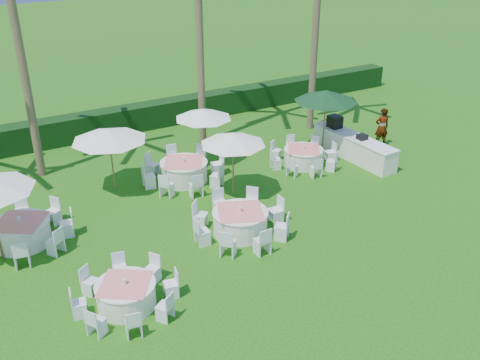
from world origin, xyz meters
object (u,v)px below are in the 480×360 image
object	(u,v)px
umbrella_c	(109,135)
buffet_table	(353,146)
umbrella_green	(326,96)
staff_person	(382,127)
banquet_table_a	(126,294)
banquet_table_b	(240,221)
banquet_table_d	(22,232)
banquet_table_e	(184,171)
umbrella_d	(203,114)
banquet_table_f	(303,156)
umbrella_b	(233,139)

from	to	relation	value
umbrella_c	buffet_table	distance (m)	10.24
umbrella_green	staff_person	world-z (taller)	umbrella_green
banquet_table_a	buffet_table	distance (m)	12.61
banquet_table_b	buffet_table	world-z (taller)	buffet_table
umbrella_c	banquet_table_b	bearing A→B (deg)	-63.16
banquet_table_d	buffet_table	xyz separation A→B (m)	(13.57, -0.06, 0.12)
banquet_table_e	umbrella_c	world-z (taller)	umbrella_c
banquet_table_d	umbrella_d	world-z (taller)	umbrella_d
banquet_table_b	staff_person	distance (m)	9.80
banquet_table_b	umbrella_c	world-z (taller)	umbrella_c
banquet_table_a	umbrella_c	size ratio (longest dim) A/B	1.02
banquet_table_a	umbrella_d	xyz separation A→B (m)	(6.03, 7.32, 1.79)
banquet_table_f	umbrella_d	bearing A→B (deg)	145.84
banquet_table_d	buffet_table	distance (m)	13.57
banquet_table_a	umbrella_d	distance (m)	9.65
umbrella_green	umbrella_c	bearing A→B (deg)	173.48
banquet_table_a	banquet_table_f	size ratio (longest dim) A/B	0.98
umbrella_b	umbrella_green	world-z (taller)	umbrella_green
banquet_table_e	umbrella_b	bearing A→B (deg)	-63.12
banquet_table_b	umbrella_b	xyz separation A→B (m)	(1.09, 2.38, 1.87)
banquet_table_d	banquet_table_e	world-z (taller)	banquet_table_e
umbrella_green	banquet_table_d	bearing A→B (deg)	-175.15
staff_person	umbrella_green	bearing A→B (deg)	1.75
umbrella_c	banquet_table_d	bearing A→B (deg)	-150.12
banquet_table_a	banquet_table_d	distance (m)	4.94
banquet_table_e	banquet_table_b	bearing A→B (deg)	-90.57
banquet_table_b	buffet_table	size ratio (longest dim) A/B	0.74
banquet_table_a	buffet_table	bearing A→B (deg)	21.11
buffet_table	staff_person	size ratio (longest dim) A/B	2.42
banquet_table_b	banquet_table_e	world-z (taller)	banquet_table_e
banquet_table_a	staff_person	size ratio (longest dim) A/B	1.57
banquet_table_d	umbrella_green	xyz separation A→B (m)	(12.85, 1.09, 2.14)
banquet_table_d	umbrella_b	distance (m)	7.63
umbrella_d	staff_person	xyz separation A→B (m)	(7.68, -2.42, -1.26)
umbrella_b	buffet_table	bearing A→B (deg)	4.60
banquet_table_d	banquet_table_a	bearing A→B (deg)	-68.50
banquet_table_e	umbrella_c	size ratio (longest dim) A/B	1.18
banquet_table_d	umbrella_c	bearing A→B (deg)	29.88
banquet_table_f	umbrella_b	distance (m)	4.45
umbrella_green	banquet_table_f	bearing A→B (deg)	-155.88
banquet_table_d	banquet_table_f	world-z (taller)	banquet_table_d
banquet_table_e	banquet_table_d	bearing A→B (deg)	-166.55
banquet_table_a	umbrella_green	distance (m)	12.61
buffet_table	staff_person	distance (m)	2.02
banquet_table_e	staff_person	world-z (taller)	staff_person
banquet_table_f	umbrella_d	world-z (taller)	umbrella_d
banquet_table_d	staff_person	xyz separation A→B (m)	(15.52, 0.30, 0.48)
banquet_table_f	buffet_table	bearing A→B (deg)	-10.99
banquet_table_a	staff_person	world-z (taller)	staff_person
banquet_table_b	staff_person	world-z (taller)	staff_person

